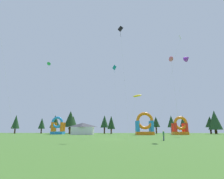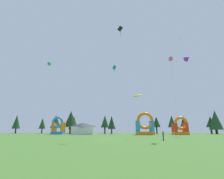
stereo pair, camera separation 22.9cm
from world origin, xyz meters
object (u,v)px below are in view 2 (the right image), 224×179
kite_purple_delta (187,58)px  kite_yellow_parafoil (137,96)px  kite_teal_diamond (115,68)px  inflatable_orange_dome (180,128)px  kite_pink_parafoil (171,59)px  festival_tent (83,129)px  inflatable_red_slide (58,128)px  kite_black_diamond (121,30)px  kite_green_delta (48,64)px  person_midfield (163,135)px  kite_white_diamond (181,38)px  inflatable_yellow_castle (145,126)px

kite_purple_delta → kite_yellow_parafoil: bearing=-142.3°
kite_teal_diamond → inflatable_orange_dome: 34.26m
kite_purple_delta → kite_pink_parafoil: 26.35m
kite_pink_parafoil → festival_tent: bearing=123.0°
kite_yellow_parafoil → inflatable_red_slide: 39.42m
kite_black_diamond → kite_green_delta: 34.49m
person_midfield → kite_green_delta: bearing=-139.9°
kite_teal_diamond → kite_yellow_parafoil: size_ratio=1.69×
festival_tent → kite_teal_diamond: bearing=-63.7°
kite_green_delta → festival_tent: bearing=29.3°
kite_purple_delta → kite_teal_diamond: size_ratio=1.46×
kite_teal_diamond → inflatable_red_slide: kite_teal_diamond is taller
kite_white_diamond → kite_pink_parafoil: bearing=-115.5°
kite_green_delta → inflatable_orange_dome: bearing=7.9°
kite_black_diamond → inflatable_red_slide: (-23.19, 35.05, -18.47)m
kite_white_diamond → person_midfield: kite_white_diamond is taller
kite_yellow_parafoil → person_midfield: (3.07, -9.43, -8.00)m
inflatable_orange_dome → kite_green_delta: bearing=-172.1°
inflatable_yellow_castle → festival_tent: inflatable_yellow_castle is taller
kite_white_diamond → festival_tent: size_ratio=3.65×
person_midfield → inflatable_yellow_castle: size_ratio=0.22×
kite_purple_delta → kite_teal_diamond: 25.62m
kite_yellow_parafoil → festival_tent: kite_yellow_parafoil is taller
festival_tent → kite_yellow_parafoil: bearing=-55.2°
kite_purple_delta → kite_yellow_parafoil: kite_purple_delta is taller
kite_teal_diamond → kite_yellow_parafoil: 8.14m
kite_black_diamond → inflatable_yellow_castle: kite_black_diamond is taller
inflatable_orange_dome → kite_pink_parafoil: bearing=-108.5°
kite_black_diamond → person_midfield: size_ratio=13.59×
kite_teal_diamond → kite_pink_parafoil: size_ratio=1.14×
kite_black_diamond → inflatable_orange_dome: kite_black_diamond is taller
person_midfield → inflatable_yellow_castle: inflatable_yellow_castle is taller
kite_white_diamond → kite_black_diamond: (-16.27, -13.45, -5.18)m
inflatable_red_slide → person_midfield: bearing=-51.7°
kite_black_diamond → kite_yellow_parafoil: kite_black_diamond is taller
inflatable_yellow_castle → kite_yellow_parafoil: bearing=-100.9°
inflatable_red_slide → inflatable_yellow_castle: (30.91, -6.38, 0.27)m
kite_green_delta → kite_yellow_parafoil: kite_green_delta is taller
kite_black_diamond → kite_yellow_parafoil: bearing=62.7°
kite_purple_delta → kite_black_diamond: size_ratio=1.08×
person_midfield → kite_teal_diamond: bearing=-149.1°
kite_white_diamond → inflatable_yellow_castle: 29.18m
kite_purple_delta → kite_black_diamond: bearing=-135.6°
kite_teal_diamond → kite_yellow_parafoil: (4.93, -0.28, -6.47)m
kite_black_diamond → kite_pink_parafoil: size_ratio=1.54×
inflatable_red_slide → kite_white_diamond: bearing=-28.7°
kite_white_diamond → kite_purple_delta: bearing=59.0°
inflatable_yellow_castle → kite_purple_delta: bearing=-37.1°
kite_white_diamond → kite_green_delta: kite_white_diamond is taller
inflatable_red_slide → inflatable_yellow_castle: size_ratio=0.88×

